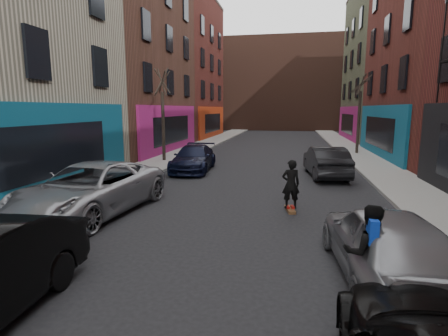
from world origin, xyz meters
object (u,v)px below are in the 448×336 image
at_px(parked_right_far, 385,243).
at_px(skateboard, 290,210).
at_px(tree_left_far, 163,107).
at_px(parked_left_far, 91,189).
at_px(skateboarder, 291,184).
at_px(pedestrian, 368,253).
at_px(parked_right_end, 326,162).
at_px(tree_right_far, 360,105).
at_px(parked_left_end, 194,158).

bearing_deg(parked_right_far, skateboard, -72.24).
xyz_separation_m(parked_right_far, skateboard, (-1.79, 4.34, -0.70)).
bearing_deg(tree_left_far, parked_left_far, -81.52).
bearing_deg(skateboarder, pedestrian, 91.89).
xyz_separation_m(parked_right_end, skateboarder, (-1.65, -6.27, 0.15)).
relative_size(tree_right_far, parked_left_far, 1.19).
xyz_separation_m(parked_left_end, pedestrian, (6.40, -11.80, 0.19)).
bearing_deg(skateboarder, tree_right_far, -119.17).
xyz_separation_m(tree_left_far, parked_right_end, (9.40, -3.00, -2.64)).
bearing_deg(tree_left_far, tree_right_far, 25.82).
bearing_deg(parked_right_far, tree_right_far, -102.96).
height_order(parked_left_end, parked_right_end, parked_right_end).
xyz_separation_m(tree_right_far, parked_right_end, (-3.00, -9.00, -2.79)).
bearing_deg(parked_left_far, parked_right_end, 50.54).
xyz_separation_m(parked_left_end, skateboard, (5.10, -6.62, -0.62)).
bearing_deg(pedestrian, skateboarder, -76.17).
relative_size(tree_left_far, parked_left_end, 1.40).
bearing_deg(parked_left_end, tree_left_far, 131.16).
xyz_separation_m(skateboard, pedestrian, (1.30, -5.19, 0.81)).
xyz_separation_m(skateboard, skateboarder, (0.00, 0.00, 0.84)).
relative_size(tree_right_far, skateboarder, 4.29).
distance_m(tree_left_far, parked_left_far, 11.15).
height_order(tree_right_far, parked_left_end, tree_right_far).
bearing_deg(skateboarder, parked_right_end, -117.00).
relative_size(parked_right_end, skateboard, 5.61).
distance_m(parked_left_end, pedestrian, 13.43).
height_order(parked_right_far, skateboard, parked_right_far).
distance_m(tree_right_far, skateboarder, 16.18).
distance_m(parked_left_far, skateboard, 6.36).
xyz_separation_m(tree_left_far, tree_right_far, (12.40, 6.00, 0.15)).
height_order(tree_left_far, parked_right_end, tree_left_far).
height_order(tree_right_far, pedestrian, tree_right_far).
distance_m(skateboard, skateboarder, 0.84).
relative_size(tree_left_far, skateboarder, 4.10).
bearing_deg(skateboard, parked_left_end, 115.37).
distance_m(tree_left_far, parked_left_end, 4.62).
bearing_deg(parked_right_end, tree_right_far, -114.66).
distance_m(tree_right_far, parked_left_end, 13.34).
distance_m(parked_left_end, skateboarder, 8.36).
relative_size(parked_left_far, skateboarder, 3.61).
distance_m(parked_right_far, skateboard, 4.74).
height_order(tree_right_far, skateboard, tree_right_far).
relative_size(tree_left_far, parked_right_far, 1.48).
relative_size(parked_left_end, skateboard, 5.81).
height_order(parked_right_end, skateboard, parked_right_end).
bearing_deg(parked_left_end, skateboarder, -56.24).
xyz_separation_m(tree_left_far, parked_left_end, (2.65, -2.65, -2.71)).
distance_m(parked_left_far, parked_right_end, 10.98).
xyz_separation_m(tree_right_far, pedestrian, (-3.35, -20.46, -2.67)).
distance_m(parked_left_end, skateboard, 8.38).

